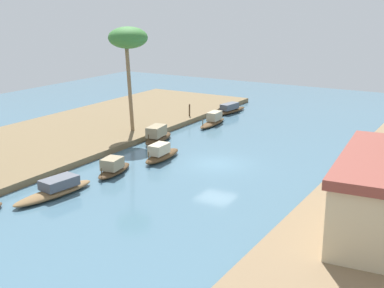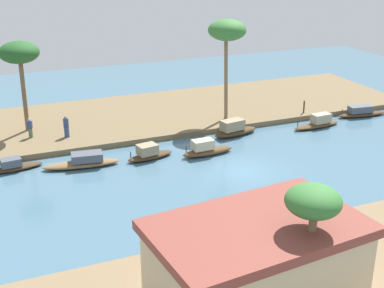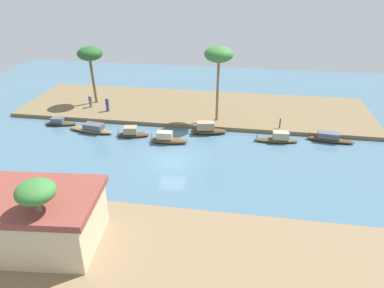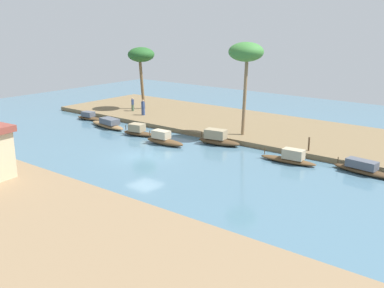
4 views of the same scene
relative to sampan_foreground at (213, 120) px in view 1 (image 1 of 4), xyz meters
The scene contains 10 objects.
river_water 11.67m from the sampan_foreground, 29.88° to the left, with size 71.39×71.39×0.00m, color #476B7F.
riverbank_left 12.99m from the sampan_foreground, 38.88° to the right, with size 43.47×12.50×0.44m, color brown.
sampan_foreground is the anchor object (origin of this frame).
sampan_open_hull 20.23m from the sampan_foreground, ahead, with size 5.42×1.90×1.02m.
sampan_midstream 7.58m from the sampan_foreground, ahead, with size 4.14×1.87×1.37m.
sampan_upstream_small 15.52m from the sampan_foreground, ahead, with size 3.68×1.67×1.13m.
sampan_with_red_awning 11.53m from the sampan_foreground, 10.23° to the left, with size 4.06×1.31×1.24m.
sampan_downstream_large 5.45m from the sampan_foreground, 169.79° to the right, with size 4.90×1.60×1.01m.
mooring_post 2.78m from the sampan_foreground, 96.49° to the right, with size 0.14×0.14×1.13m, color #4C3823.
palm_tree_left_near 10.92m from the sampan_foreground, 30.94° to the right, with size 3.16×3.16×8.45m.
Camera 1 is at (29.81, 15.89, 10.78)m, focal length 48.09 mm.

